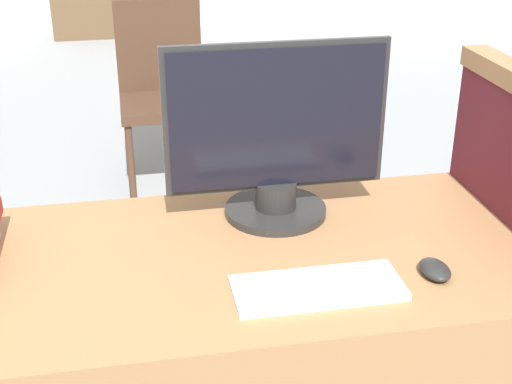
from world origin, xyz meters
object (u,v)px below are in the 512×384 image
monitor (276,138)px  keyboard (318,288)px  mouse (435,269)px  far_chair (162,85)px

monitor → keyboard: size_ratio=1.53×
monitor → mouse: monitor is taller
keyboard → mouse: bearing=2.9°
monitor → far_chair: size_ratio=0.60×
mouse → far_chair: far_chair is taller
mouse → far_chair: bearing=100.8°
mouse → far_chair: size_ratio=0.10×
keyboard → mouse: (0.27, 0.01, 0.01)m
monitor → mouse: bearing=-52.0°
keyboard → mouse: 0.27m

